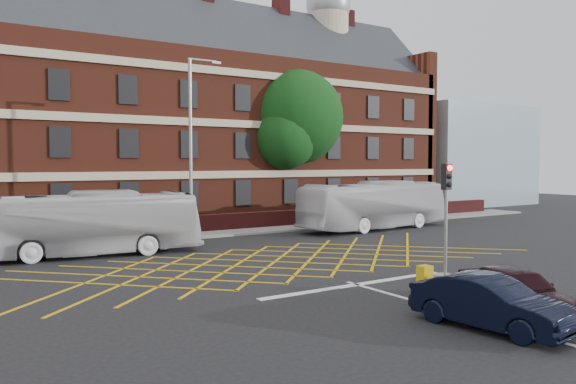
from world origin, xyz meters
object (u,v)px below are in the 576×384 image
bus_left (80,224)px  street_lamp (192,179)px  utility_cabinet (425,280)px  deciduous_tree (296,124)px  bus_right (375,205)px  car_navy (490,303)px  car_maroon (518,290)px  traffic_light_near (446,232)px

bus_left → street_lamp: 6.24m
utility_cabinet → deciduous_tree: bearing=66.1°
bus_left → bus_right: bus_right is taller
street_lamp → bus_right: bearing=-1.3°
bus_right → car_navy: (-12.19, -18.07, -0.87)m
bus_left → car_maroon: (8.06, -17.07, -0.81)m
car_navy → deciduous_tree: size_ratio=0.37×
bus_right → street_lamp: (-12.54, 0.28, 1.87)m
deciduous_tree → traffic_light_near: deciduous_tree is taller
bus_left → car_maroon: bus_left is taller
bus_right → utility_cabinet: 17.92m
deciduous_tree → bus_left: bearing=-154.1°
car_navy → utility_cabinet: (1.53, 3.70, -0.22)m
car_maroon → street_lamp: street_lamp is taller
bus_left → car_navy: 18.63m
bus_left → car_navy: bearing=-152.6°
car_navy → traffic_light_near: bearing=44.7°
car_navy → street_lamp: (-0.35, 18.34, 2.75)m
traffic_light_near → car_navy: bearing=-128.1°
bus_left → deciduous_tree: (17.67, 8.59, 5.73)m
bus_left → bus_right: 18.42m
bus_left → car_navy: bus_left is taller
bus_left → utility_cabinet: 15.90m
bus_left → street_lamp: bearing=-74.4°
bus_left → deciduous_tree: size_ratio=0.95×
bus_right → car_maroon: bearing=145.2°
deciduous_tree → street_lamp: 14.64m
street_lamp → utility_cabinet: (1.88, -14.64, -2.97)m
car_navy → utility_cabinet: car_navy is taller
car_maroon → bus_left: bearing=128.4°
bus_left → deciduous_tree: 20.47m
bus_right → car_navy: bus_right is taller
traffic_light_near → utility_cabinet: size_ratio=4.61×
traffic_light_near → utility_cabinet: 2.79m
traffic_light_near → bus_left: bearing=128.0°
bus_left → utility_cabinet: bearing=-142.9°
bus_left → utility_cabinet: (7.75, -13.84, -1.04)m
bus_right → car_maroon: bus_right is taller
bus_right → car_maroon: (-10.36, -17.59, -0.87)m
car_maroon → utility_cabinet: 3.25m
bus_left → bus_right: (18.41, 0.52, 0.05)m
bus_left → car_maroon: size_ratio=2.66×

